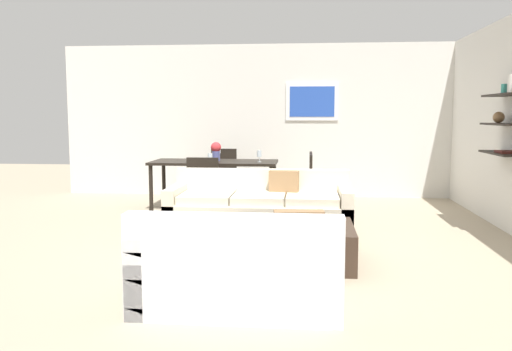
# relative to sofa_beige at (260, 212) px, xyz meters

# --- Properties ---
(ground_plane) EXTENTS (18.00, 18.00, 0.00)m
(ground_plane) POSITION_rel_sofa_beige_xyz_m (0.05, -0.34, -0.29)
(ground_plane) COLOR tan
(back_wall_unit) EXTENTS (8.40, 0.09, 2.70)m
(back_wall_unit) POSITION_rel_sofa_beige_xyz_m (0.35, 3.19, 1.06)
(back_wall_unit) COLOR silver
(back_wall_unit) RESTS_ON ground
(sofa_beige) EXTENTS (2.18, 0.90, 0.78)m
(sofa_beige) POSITION_rel_sofa_beige_xyz_m (0.00, 0.00, 0.00)
(sofa_beige) COLOR beige
(sofa_beige) RESTS_ON ground
(loveseat_white) EXTENTS (1.54, 0.90, 0.78)m
(loveseat_white) POSITION_rel_sofa_beige_xyz_m (0.06, -2.41, 0.00)
(loveseat_white) COLOR white
(loveseat_white) RESTS_ON ground
(coffee_table) EXTENTS (1.28, 0.96, 0.38)m
(coffee_table) POSITION_rel_sofa_beige_xyz_m (0.39, -1.18, -0.10)
(coffee_table) COLOR #38281E
(coffee_table) RESTS_ON ground
(decorative_bowl) EXTENTS (0.32, 0.32, 0.08)m
(decorative_bowl) POSITION_rel_sofa_beige_xyz_m (0.39, -1.18, 0.13)
(decorative_bowl) COLOR black
(decorative_bowl) RESTS_ON coffee_table
(candle_jar) EXTENTS (0.06, 0.06, 0.09)m
(candle_jar) POSITION_rel_sofa_beige_xyz_m (0.58, -1.24, 0.13)
(candle_jar) COLOR silver
(candle_jar) RESTS_ON coffee_table
(apple_on_coffee_table) EXTENTS (0.09, 0.09, 0.09)m
(apple_on_coffee_table) POSITION_rel_sofa_beige_xyz_m (0.08, -1.26, 0.13)
(apple_on_coffee_table) COLOR #669E2D
(apple_on_coffee_table) RESTS_ON coffee_table
(dining_table) EXTENTS (1.93, 0.84, 0.75)m
(dining_table) POSITION_rel_sofa_beige_xyz_m (-0.87, 1.76, 0.39)
(dining_table) COLOR black
(dining_table) RESTS_ON ground
(dining_chair_foot) EXTENTS (0.44, 0.44, 0.88)m
(dining_chair_foot) POSITION_rel_sofa_beige_xyz_m (-0.87, 0.93, 0.21)
(dining_chair_foot) COLOR black
(dining_chair_foot) RESTS_ON ground
(dining_chair_right_near) EXTENTS (0.44, 0.44, 0.88)m
(dining_chair_right_near) POSITION_rel_sofa_beige_xyz_m (0.51, 1.56, 0.21)
(dining_chair_right_near) COLOR black
(dining_chair_right_near) RESTS_ON ground
(dining_chair_head) EXTENTS (0.44, 0.44, 0.88)m
(dining_chair_head) POSITION_rel_sofa_beige_xyz_m (-0.87, 2.58, 0.21)
(dining_chair_head) COLOR black
(dining_chair_head) RESTS_ON ground
(dining_chair_right_far) EXTENTS (0.44, 0.44, 0.88)m
(dining_chair_right_far) POSITION_rel_sofa_beige_xyz_m (0.51, 1.95, 0.21)
(dining_chair_right_far) COLOR black
(dining_chair_right_far) RESTS_ON ground
(wine_glass_right_near) EXTENTS (0.06, 0.06, 0.18)m
(wine_glass_right_near) POSITION_rel_sofa_beige_xyz_m (-0.16, 1.65, 0.58)
(wine_glass_right_near) COLOR silver
(wine_glass_right_near) RESTS_ON dining_table
(wine_glass_foot) EXTENTS (0.07, 0.07, 0.15)m
(wine_glass_foot) POSITION_rel_sofa_beige_xyz_m (-0.87, 1.39, 0.56)
(wine_glass_foot) COLOR silver
(wine_glass_foot) RESTS_ON dining_table
(wine_glass_head) EXTENTS (0.08, 0.08, 0.17)m
(wine_glass_head) POSITION_rel_sofa_beige_xyz_m (-0.87, 2.12, 0.58)
(wine_glass_head) COLOR silver
(wine_glass_head) RESTS_ON dining_table
(centerpiece_vase) EXTENTS (0.16, 0.16, 0.29)m
(centerpiece_vase) POSITION_rel_sofa_beige_xyz_m (-0.85, 1.78, 0.62)
(centerpiece_vase) COLOR #4C518C
(centerpiece_vase) RESTS_ON dining_table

